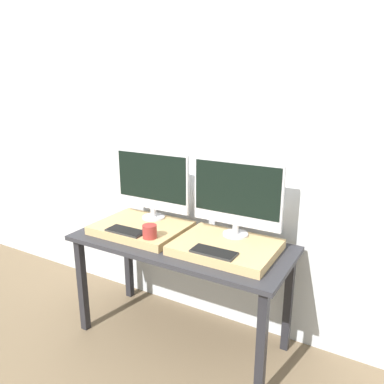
{
  "coord_description": "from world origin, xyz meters",
  "views": [
    {
      "loc": [
        1.18,
        -1.6,
        1.72
      ],
      "look_at": [
        0.0,
        0.47,
        1.03
      ],
      "focal_mm": 35.0,
      "sensor_mm": 36.0,
      "label": 1
    }
  ],
  "objects_px": {
    "keyboard_left": "(126,231)",
    "keyboard_right": "(214,252)",
    "mug": "(150,231)",
    "monitor_right": "(237,196)",
    "monitor_left": "(152,183)"
  },
  "relations": [
    {
      "from": "keyboard_left",
      "to": "keyboard_right",
      "type": "xyz_separation_m",
      "value": [
        0.64,
        0.0,
        0.0
      ]
    },
    {
      "from": "mug",
      "to": "keyboard_right",
      "type": "bearing_deg",
      "value": 0.0
    },
    {
      "from": "monitor_right",
      "to": "keyboard_right",
      "type": "relative_size",
      "value": 2.22
    },
    {
      "from": "mug",
      "to": "keyboard_right",
      "type": "xyz_separation_m",
      "value": [
        0.45,
        0.0,
        -0.03
      ]
    },
    {
      "from": "mug",
      "to": "keyboard_right",
      "type": "height_order",
      "value": "mug"
    },
    {
      "from": "monitor_left",
      "to": "monitor_right",
      "type": "height_order",
      "value": "same"
    },
    {
      "from": "keyboard_left",
      "to": "mug",
      "type": "height_order",
      "value": "mug"
    },
    {
      "from": "mug",
      "to": "keyboard_right",
      "type": "relative_size",
      "value": 0.34
    },
    {
      "from": "keyboard_left",
      "to": "keyboard_right",
      "type": "bearing_deg",
      "value": 0.0
    },
    {
      "from": "keyboard_left",
      "to": "keyboard_right",
      "type": "height_order",
      "value": "same"
    },
    {
      "from": "mug",
      "to": "monitor_right",
      "type": "xyz_separation_m",
      "value": [
        0.45,
        0.31,
        0.22
      ]
    },
    {
      "from": "mug",
      "to": "monitor_right",
      "type": "height_order",
      "value": "monitor_right"
    },
    {
      "from": "monitor_left",
      "to": "keyboard_right",
      "type": "bearing_deg",
      "value": -25.62
    },
    {
      "from": "mug",
      "to": "monitor_right",
      "type": "bearing_deg",
      "value": 34.41
    },
    {
      "from": "mug",
      "to": "keyboard_right",
      "type": "distance_m",
      "value": 0.45
    }
  ]
}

